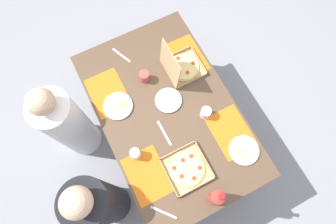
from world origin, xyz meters
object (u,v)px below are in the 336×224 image
at_px(pizza_box_corner_right, 181,67).
at_px(cup_dark, 144,76).
at_px(cup_red, 135,154).
at_px(plate_middle, 168,100).
at_px(cup_spare, 206,113).
at_px(plate_far_left, 118,106).
at_px(diner_right_seat, 69,125).
at_px(soda_bottle, 216,197).
at_px(diner_left_seat, 100,204).
at_px(plate_near_right, 244,150).
at_px(pizza_box_center, 187,169).

relative_size(pizza_box_corner_right, cup_dark, 3.55).
distance_m(cup_red, cup_dark, 0.60).
relative_size(plate_middle, cup_spare, 2.19).
bearing_deg(cup_dark, plate_far_left, 112.58).
height_order(cup_spare, diner_right_seat, diner_right_seat).
height_order(soda_bottle, diner_right_seat, diner_right_seat).
height_order(cup_red, diner_left_seat, diner_left_seat).
bearing_deg(plate_near_right, cup_dark, 24.70).
bearing_deg(pizza_box_center, soda_bottle, -165.07).
bearing_deg(pizza_box_center, plate_far_left, 20.07).
relative_size(diner_left_seat, diner_right_seat, 1.06).
height_order(pizza_box_center, cup_spare, cup_spare).
height_order(plate_far_left, soda_bottle, soda_bottle).
relative_size(plate_near_right, cup_red, 2.19).
height_order(plate_near_right, cup_red, cup_red).
bearing_deg(plate_far_left, diner_right_seat, 72.50).
relative_size(pizza_box_center, cup_spare, 3.15).
distance_m(plate_far_left, diner_left_seat, 0.75).
height_order(plate_near_right, cup_spare, cup_spare).
bearing_deg(plate_far_left, soda_bottle, -161.36).
distance_m(plate_middle, cup_spare, 0.30).
bearing_deg(pizza_box_center, plate_near_right, -99.83).
bearing_deg(cup_red, cup_dark, -31.57).
height_order(pizza_box_corner_right, cup_spare, pizza_box_corner_right).
height_order(cup_spare, diner_left_seat, diner_left_seat).
height_order(cup_spare, cup_dark, cup_spare).
bearing_deg(cup_dark, diner_right_seat, 88.15).
xyz_separation_m(pizza_box_center, cup_spare, (0.29, -0.31, 0.04)).
bearing_deg(plate_far_left, diner_left_seat, 142.11).
xyz_separation_m(cup_spare, diner_left_seat, (-0.20, 0.99, -0.26)).
distance_m(pizza_box_center, cup_dark, 0.77).
xyz_separation_m(plate_middle, plate_far_left, (0.13, 0.36, 0.00)).
bearing_deg(diner_right_seat, cup_red, -143.35).
xyz_separation_m(plate_middle, cup_spare, (-0.23, -0.19, 0.04)).
bearing_deg(plate_middle, plate_far_left, 69.56).
distance_m(plate_far_left, soda_bottle, 0.96).
relative_size(pizza_box_center, diner_right_seat, 0.25).
height_order(plate_near_right, diner_right_seat, diner_right_seat).
distance_m(soda_bottle, cup_dark, 1.02).
distance_m(cup_spare, diner_right_seat, 1.14).
height_order(plate_far_left, diner_left_seat, diner_left_seat).
distance_m(soda_bottle, cup_red, 0.62).
distance_m(pizza_box_corner_right, diner_left_seat, 1.21).
relative_size(soda_bottle, cup_red, 3.25).
bearing_deg(plate_far_left, plate_middle, -110.44).
xyz_separation_m(pizza_box_corner_right, soda_bottle, (-0.97, 0.26, 0.08)).
bearing_deg(cup_spare, plate_middle, 40.57).
relative_size(plate_middle, plate_far_left, 0.91).
bearing_deg(soda_bottle, plate_middle, -3.85).
distance_m(pizza_box_center, soda_bottle, 0.29).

